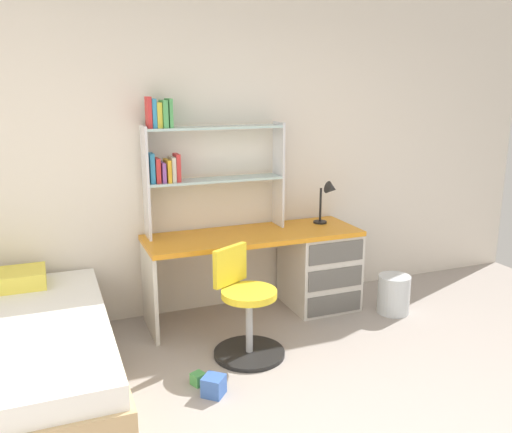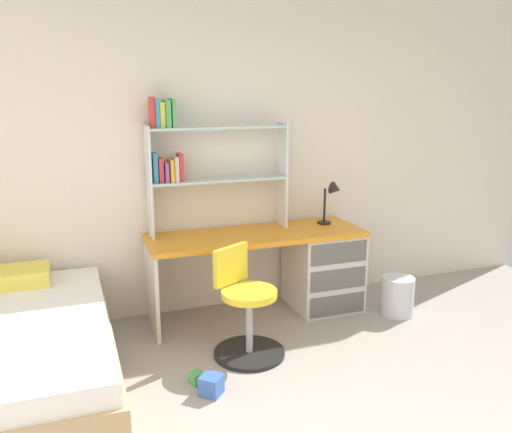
% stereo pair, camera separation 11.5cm
% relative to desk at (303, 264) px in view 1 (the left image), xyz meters
% --- Properties ---
extents(room_shell, '(6.06, 6.18, 2.75)m').
position_rel_desk_xyz_m(room_shell, '(-1.76, -0.97, 0.97)').
color(room_shell, silver).
rests_on(room_shell, ground_plane).
extents(desk, '(1.80, 0.60, 0.73)m').
position_rel_desk_xyz_m(desk, '(0.00, 0.00, 0.00)').
color(desk, orange).
rests_on(desk, ground_plane).
extents(bookshelf_hutch, '(1.16, 0.22, 1.11)m').
position_rel_desk_xyz_m(bookshelf_hutch, '(-0.90, 0.18, 0.96)').
color(bookshelf_hutch, silver).
rests_on(bookshelf_hutch, desk).
extents(desk_lamp, '(0.20, 0.17, 0.38)m').
position_rel_desk_xyz_m(desk_lamp, '(0.27, 0.07, 0.58)').
color(desk_lamp, black).
rests_on(desk_lamp, desk).
extents(swivel_chair, '(0.52, 0.52, 0.79)m').
position_rel_desk_xyz_m(swivel_chair, '(-0.77, -0.62, -0.09)').
color(swivel_chair, black).
rests_on(swivel_chair, ground_plane).
extents(bed_platform, '(1.26, 1.92, 0.62)m').
position_rel_desk_xyz_m(bed_platform, '(-2.34, -0.64, -0.15)').
color(bed_platform, tan).
rests_on(bed_platform, ground_plane).
extents(waste_bin, '(0.27, 0.27, 0.33)m').
position_rel_desk_xyz_m(waste_bin, '(0.68, -0.40, -0.23)').
color(waste_bin, silver).
rests_on(waste_bin, ground_plane).
extents(toy_block_green_0, '(0.11, 0.11, 0.08)m').
position_rel_desk_xyz_m(toy_block_green_0, '(-1.21, -0.90, -0.36)').
color(toy_block_green_0, '#479E51').
rests_on(toy_block_green_0, ground_plane).
extents(toy_block_blue_1, '(0.18, 0.18, 0.13)m').
position_rel_desk_xyz_m(toy_block_blue_1, '(-1.15, -1.06, -0.34)').
color(toy_block_blue_1, '#3860B7').
rests_on(toy_block_blue_1, ground_plane).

